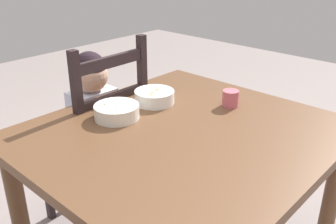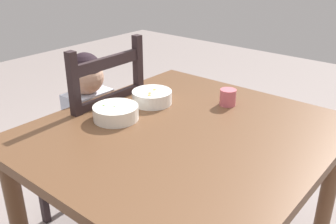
{
  "view_description": "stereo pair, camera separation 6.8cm",
  "coord_description": "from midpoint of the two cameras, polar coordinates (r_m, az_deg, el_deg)",
  "views": [
    {
      "loc": [
        -0.99,
        -0.84,
        1.41
      ],
      "look_at": [
        0.01,
        0.08,
        0.81
      ],
      "focal_mm": 40.21,
      "sensor_mm": 36.0,
      "label": 1
    },
    {
      "loc": [
        -1.04,
        -0.78,
        1.41
      ],
      "look_at": [
        0.01,
        0.08,
        0.81
      ],
      "focal_mm": 40.21,
      "sensor_mm": 36.0,
      "label": 2
    }
  ],
  "objects": [
    {
      "name": "bowl_of_peas",
      "position": [
        1.55,
        -6.53,
        0.12
      ],
      "size": [
        0.19,
        0.19,
        0.06
      ],
      "color": "white",
      "rests_on": "dining_table"
    },
    {
      "name": "child_figure",
      "position": [
        1.89,
        -9.68,
        -0.8
      ],
      "size": [
        0.32,
        0.31,
        0.96
      ],
      "color": "silver",
      "rests_on": "ground"
    },
    {
      "name": "dining_table",
      "position": [
        1.5,
        3.44,
        -6.42
      ],
      "size": [
        1.14,
        1.05,
        0.76
      ],
      "color": "brown",
      "rests_on": "ground"
    },
    {
      "name": "spoon",
      "position": [
        1.68,
        -3.29,
        1.15
      ],
      "size": [
        0.14,
        0.06,
        0.01
      ],
      "color": "silver",
      "rests_on": "dining_table"
    },
    {
      "name": "bowl_of_carrots",
      "position": [
        1.69,
        -0.91,
        2.36
      ],
      "size": [
        0.18,
        0.18,
        0.06
      ],
      "color": "white",
      "rests_on": "dining_table"
    },
    {
      "name": "dining_chair",
      "position": [
        1.96,
        -9.39,
        -4.95
      ],
      "size": [
        0.42,
        0.42,
        1.03
      ],
      "color": "black",
      "rests_on": "ground"
    },
    {
      "name": "drinking_cup",
      "position": [
        1.68,
        10.59,
        2.04
      ],
      "size": [
        0.07,
        0.07,
        0.07
      ],
      "primitive_type": "cylinder",
      "color": "#CE5F6C",
      "rests_on": "dining_table"
    }
  ]
}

